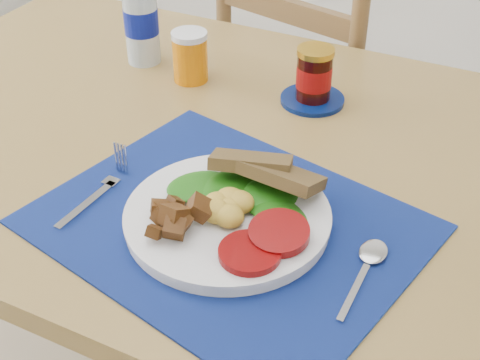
{
  "coord_description": "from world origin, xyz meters",
  "views": [
    {
      "loc": [
        0.46,
        -0.64,
        1.37
      ],
      "look_at": [
        0.12,
        0.05,
        0.8
      ],
      "focal_mm": 50.0,
      "sensor_mm": 36.0,
      "label": 1
    }
  ],
  "objects_px": {
    "breakfast_plate": "(222,213)",
    "water_bottle": "(140,13)",
    "chair_far": "(312,55)",
    "juice_glass": "(190,58)",
    "jam_on_saucer": "(314,79)"
  },
  "relations": [
    {
      "from": "juice_glass",
      "to": "breakfast_plate",
      "type": "bearing_deg",
      "value": -54.55
    },
    {
      "from": "breakfast_plate",
      "to": "water_bottle",
      "type": "relative_size",
      "value": 1.23
    },
    {
      "from": "chair_far",
      "to": "jam_on_saucer",
      "type": "distance_m",
      "value": 0.54
    },
    {
      "from": "water_bottle",
      "to": "jam_on_saucer",
      "type": "height_order",
      "value": "water_bottle"
    },
    {
      "from": "chair_far",
      "to": "water_bottle",
      "type": "relative_size",
      "value": 5.17
    },
    {
      "from": "breakfast_plate",
      "to": "jam_on_saucer",
      "type": "bearing_deg",
      "value": 84.21
    },
    {
      "from": "chair_far",
      "to": "water_bottle",
      "type": "distance_m",
      "value": 0.56
    },
    {
      "from": "breakfast_plate",
      "to": "water_bottle",
      "type": "bearing_deg",
      "value": 126.28
    },
    {
      "from": "chair_far",
      "to": "jam_on_saucer",
      "type": "bearing_deg",
      "value": 123.81
    },
    {
      "from": "water_bottle",
      "to": "jam_on_saucer",
      "type": "relative_size",
      "value": 1.98
    },
    {
      "from": "breakfast_plate",
      "to": "jam_on_saucer",
      "type": "relative_size",
      "value": 2.44
    },
    {
      "from": "jam_on_saucer",
      "to": "breakfast_plate",
      "type": "bearing_deg",
      "value": -87.62
    },
    {
      "from": "breakfast_plate",
      "to": "water_bottle",
      "type": "xyz_separation_m",
      "value": [
        -0.39,
        0.4,
        0.08
      ]
    },
    {
      "from": "breakfast_plate",
      "to": "jam_on_saucer",
      "type": "height_order",
      "value": "jam_on_saucer"
    },
    {
      "from": "juice_glass",
      "to": "jam_on_saucer",
      "type": "bearing_deg",
      "value": 5.35
    }
  ]
}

